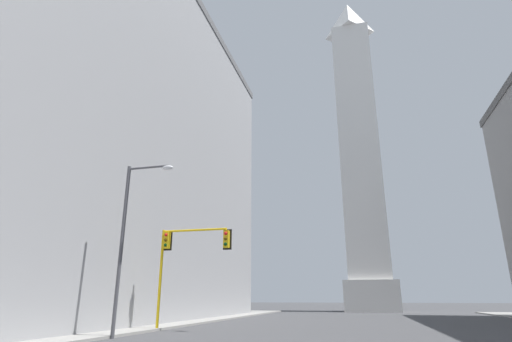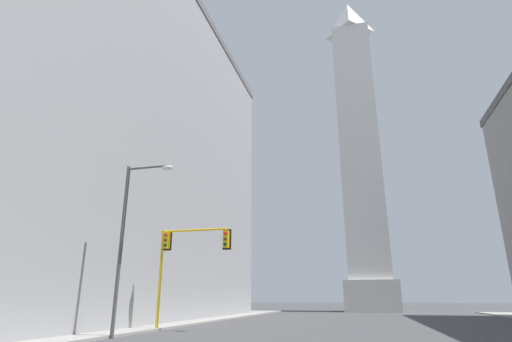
% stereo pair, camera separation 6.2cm
% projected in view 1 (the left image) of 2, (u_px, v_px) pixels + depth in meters
% --- Properties ---
extents(sidewalk_left, '(5.00, 77.62, 0.15)m').
position_uv_depth(sidewalk_left, '(132.00, 328.00, 26.48)').
color(sidewalk_left, gray).
rests_on(sidewalk_left, ground_plane).
extents(building_left, '(20.32, 49.27, 32.71)m').
position_uv_depth(building_left, '(80.00, 138.00, 37.59)').
color(building_left, '#9E9EA0').
rests_on(building_left, ground_plane).
extents(obelisk, '(8.10, 8.10, 56.77)m').
position_uv_depth(obelisk, '(359.00, 145.00, 69.04)').
color(obelisk, silver).
rests_on(obelisk, ground_plane).
extents(traffic_light_mid_left, '(4.99, 0.50, 6.36)m').
position_uv_depth(traffic_light_mid_left, '(184.00, 252.00, 26.20)').
color(traffic_light_mid_left, yellow).
rests_on(traffic_light_mid_left, ground_plane).
extents(street_lamp, '(2.85, 0.36, 9.16)m').
position_uv_depth(street_lamp, '(130.00, 229.00, 21.72)').
color(street_lamp, '#4C4C51').
rests_on(street_lamp, ground_plane).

